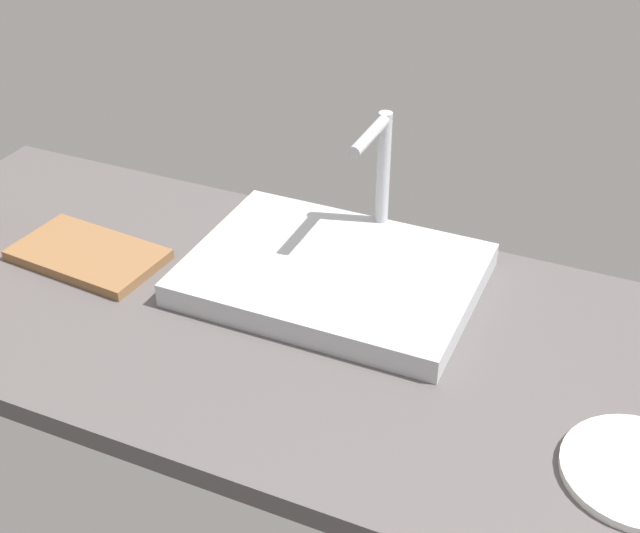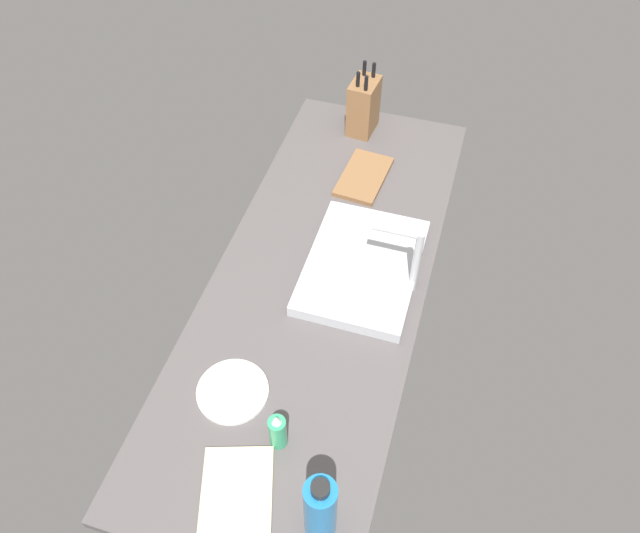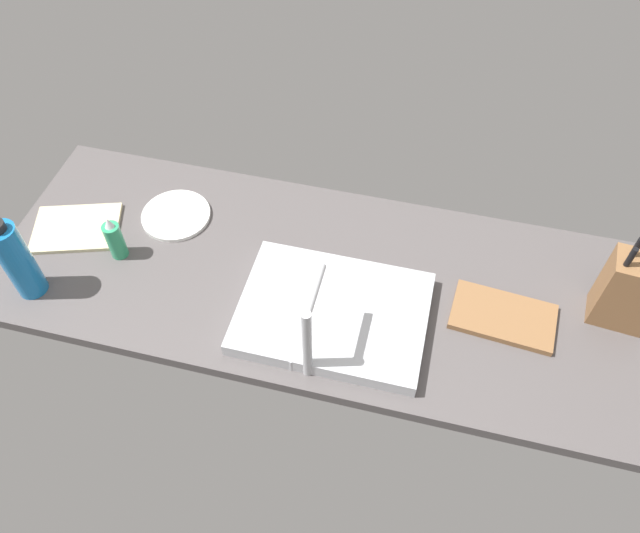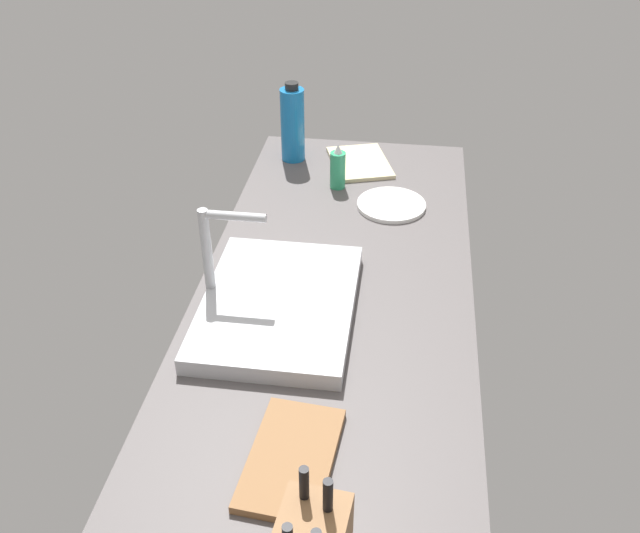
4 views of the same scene
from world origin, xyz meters
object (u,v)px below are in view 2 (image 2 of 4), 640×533
(knife_block, at_px, (363,106))
(cutting_board, at_px, (364,177))
(soap_bottle, at_px, (278,431))
(dish_towel, at_px, (236,494))
(sink_basin, at_px, (362,266))
(dinner_plate, at_px, (233,391))
(water_bottle, at_px, (320,509))
(faucet, at_px, (411,256))

(knife_block, distance_m, cutting_board, 0.30)
(soap_bottle, distance_m, dish_towel, 0.18)
(sink_basin, height_order, dinner_plate, sink_basin)
(cutting_board, height_order, dinner_plate, cutting_board)
(sink_basin, height_order, dish_towel, sink_basin)
(sink_basin, bearing_deg, dinner_plate, -24.02)
(dinner_plate, distance_m, dish_towel, 0.28)
(knife_block, distance_m, dish_towel, 1.49)
(sink_basin, xyz_separation_m, water_bottle, (0.80, 0.10, 0.10))
(dinner_plate, xyz_separation_m, dish_towel, (0.26, 0.11, 0.00))
(dish_towel, bearing_deg, cutting_board, 179.13)
(cutting_board, height_order, soap_bottle, soap_bottle)
(faucet, height_order, dinner_plate, faucet)
(water_bottle, height_order, dish_towel, water_bottle)
(knife_block, bearing_deg, dinner_plate, 3.08)
(soap_bottle, distance_m, water_bottle, 0.25)
(faucet, xyz_separation_m, cutting_board, (-0.45, -0.25, -0.14))
(soap_bottle, bearing_deg, knife_block, -175.06)
(knife_block, height_order, cutting_board, knife_block)
(knife_block, bearing_deg, soap_bottle, 10.57)
(knife_block, relative_size, cutting_board, 1.05)
(cutting_board, bearing_deg, sink_basin, 13.59)
(water_bottle, bearing_deg, sink_basin, -172.79)
(sink_basin, distance_m, dinner_plate, 0.58)
(sink_basin, distance_m, faucet, 0.20)
(cutting_board, xyz_separation_m, soap_bottle, (1.05, 0.04, 0.05))
(faucet, bearing_deg, soap_bottle, -19.52)
(soap_bottle, bearing_deg, sink_basin, 174.04)
(sink_basin, relative_size, cutting_board, 1.82)
(soap_bottle, bearing_deg, dish_towel, -19.06)
(faucet, xyz_separation_m, soap_bottle, (0.60, -0.21, -0.09))
(cutting_board, relative_size, dinner_plate, 1.30)
(dish_towel, bearing_deg, soap_bottle, 160.94)
(knife_block, height_order, dish_towel, knife_block)
(soap_bottle, bearing_deg, cutting_board, -177.95)
(faucet, bearing_deg, dinner_plate, -37.28)
(sink_basin, xyz_separation_m, faucet, (0.02, 0.15, 0.13))
(knife_block, bearing_deg, sink_basin, 20.00)
(cutting_board, height_order, dish_towel, cutting_board)
(soap_bottle, xyz_separation_m, water_bottle, (0.17, 0.17, 0.06))
(sink_basin, bearing_deg, dish_towel, -8.76)
(cutting_board, relative_size, dish_towel, 1.09)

